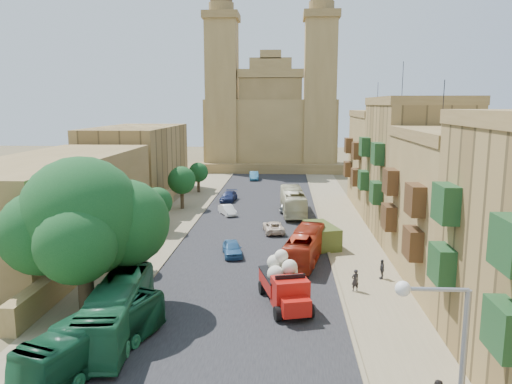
# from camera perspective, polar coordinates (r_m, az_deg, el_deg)

# --- Properties ---
(ground) EXTENTS (260.00, 260.00, 0.00)m
(ground) POSITION_cam_1_polar(r_m,az_deg,el_deg) (28.75, -3.27, -17.06)
(ground) COLOR brown
(road_surface) EXTENTS (14.00, 140.00, 0.01)m
(road_surface) POSITION_cam_1_polar(r_m,az_deg,el_deg) (57.03, 0.24, -3.26)
(road_surface) COLOR black
(road_surface) RESTS_ON ground
(sidewalk_east) EXTENTS (5.00, 140.00, 0.01)m
(sidewalk_east) POSITION_cam_1_polar(r_m,az_deg,el_deg) (57.30, 9.79, -3.34)
(sidewalk_east) COLOR #7E7052
(sidewalk_east) RESTS_ON ground
(sidewalk_west) EXTENTS (5.00, 140.00, 0.01)m
(sidewalk_west) POSITION_cam_1_polar(r_m,az_deg,el_deg) (58.32, -9.13, -3.09)
(sidewalk_west) COLOR #7E7052
(sidewalk_west) RESTS_ON ground
(kerb_east) EXTENTS (0.25, 140.00, 0.12)m
(kerb_east) POSITION_cam_1_polar(r_m,az_deg,el_deg) (57.06, 7.29, -3.28)
(kerb_east) COLOR #7E7052
(kerb_east) RESTS_ON ground
(kerb_west) EXTENTS (0.25, 140.00, 0.12)m
(kerb_west) POSITION_cam_1_polar(r_m,az_deg,el_deg) (57.82, -6.71, -3.09)
(kerb_west) COLOR #7E7052
(kerb_west) RESTS_ON ground
(townhouse_b) EXTENTS (9.00, 14.00, 14.90)m
(townhouse_b) POSITION_cam_1_polar(r_m,az_deg,el_deg) (39.32, 22.45, -1.64)
(townhouse_b) COLOR olive
(townhouse_b) RESTS_ON ground
(townhouse_c) EXTENTS (9.00, 14.00, 17.40)m
(townhouse_c) POSITION_cam_1_polar(r_m,az_deg,el_deg) (52.40, 17.65, 2.76)
(townhouse_c) COLOR olive
(townhouse_c) RESTS_ON ground
(townhouse_d) EXTENTS (9.00, 14.00, 15.90)m
(townhouse_d) POSITION_cam_1_polar(r_m,az_deg,el_deg) (66.06, 14.68, 3.65)
(townhouse_d) COLOR olive
(townhouse_d) RESTS_ON ground
(west_wall) EXTENTS (1.00, 40.00, 1.80)m
(west_wall) POSITION_cam_1_polar(r_m,az_deg,el_deg) (49.55, -15.07, -4.58)
(west_wall) COLOR olive
(west_wall) RESTS_ON ground
(west_building_low) EXTENTS (10.00, 28.00, 8.40)m
(west_building_low) POSITION_cam_1_polar(r_m,az_deg,el_deg) (49.09, -22.08, -1.16)
(west_building_low) COLOR brown
(west_building_low) RESTS_ON ground
(west_building_mid) EXTENTS (10.00, 22.00, 10.00)m
(west_building_mid) POSITION_cam_1_polar(r_m,az_deg,el_deg) (73.01, -13.39, 3.36)
(west_building_mid) COLOR olive
(west_building_mid) RESTS_ON ground
(church) EXTENTS (28.00, 22.50, 36.30)m
(church) POSITION_cam_1_polar(r_m,az_deg,el_deg) (104.15, 1.77, 8.02)
(church) COLOR olive
(church) RESTS_ON ground
(ficus_tree) EXTENTS (9.97, 9.17, 9.97)m
(ficus_tree) POSITION_cam_1_polar(r_m,az_deg,el_deg) (32.78, -19.12, -3.22)
(ficus_tree) COLOR #372B1B
(ficus_tree) RESTS_ON ground
(street_tree_a) EXTENTS (3.36, 3.36, 5.17)m
(street_tree_a) POSITION_cam_1_polar(r_m,az_deg,el_deg) (40.80, -15.43, -4.00)
(street_tree_a) COLOR #372B1B
(street_tree_a) RESTS_ON ground
(street_tree_b) EXTENTS (3.07, 3.07, 4.72)m
(street_tree_b) POSITION_cam_1_polar(r_m,az_deg,el_deg) (52.09, -11.19, -1.18)
(street_tree_b) COLOR #372B1B
(street_tree_b) RESTS_ON ground
(street_tree_c) EXTENTS (3.52, 3.52, 5.41)m
(street_tree_c) POSITION_cam_1_polar(r_m,az_deg,el_deg) (63.52, -8.49, 1.32)
(street_tree_c) COLOR #372B1B
(street_tree_c) RESTS_ON ground
(street_tree_d) EXTENTS (2.94, 2.94, 4.52)m
(street_tree_d) POSITION_cam_1_polar(r_m,az_deg,el_deg) (75.26, -6.61, 2.24)
(street_tree_d) COLOR #372B1B
(street_tree_d) RESTS_ON ground
(streetlamp) EXTENTS (2.11, 0.44, 8.22)m
(streetlamp) POSITION_cam_1_polar(r_m,az_deg,el_deg) (16.23, 20.75, -19.69)
(streetlamp) COLOR gray
(streetlamp) RESTS_ON ground
(red_truck) EXTENTS (3.73, 6.39, 3.54)m
(red_truck) POSITION_cam_1_polar(r_m,az_deg,el_deg) (33.20, 3.29, -10.31)
(red_truck) COLOR #AF130D
(red_truck) RESTS_ON ground
(olive_pickup) EXTENTS (3.46, 5.29, 2.01)m
(olive_pickup) POSITION_cam_1_polar(r_m,az_deg,el_deg) (47.13, 7.50, -4.96)
(olive_pickup) COLOR #43511E
(olive_pickup) RESTS_ON ground
(bus_green_south) EXTENTS (5.24, 9.62, 2.63)m
(bus_green_south) POSITION_cam_1_polar(r_m,az_deg,el_deg) (27.84, -17.76, -15.49)
(bus_green_south) COLOR #134B2D
(bus_green_south) RESTS_ON ground
(bus_green_north) EXTENTS (3.48, 10.78, 2.95)m
(bus_green_north) POSITION_cam_1_polar(r_m,az_deg,el_deg) (30.41, -15.65, -12.80)
(bus_green_north) COLOR #1E653D
(bus_green_north) RESTS_ON ground
(bus_red_east) EXTENTS (4.02, 9.60, 2.61)m
(bus_red_east) POSITION_cam_1_polar(r_m,az_deg,el_deg) (42.33, 5.61, -6.20)
(bus_red_east) COLOR #A12915
(bus_red_east) RESTS_ON ground
(bus_cream_east) EXTENTS (3.15, 10.93, 3.01)m
(bus_cream_east) POSITION_cam_1_polar(r_m,az_deg,el_deg) (60.54, 4.24, -1.06)
(bus_cream_east) COLOR beige
(bus_cream_east) RESTS_ON ground
(car_blue_a) EXTENTS (2.30, 4.10, 1.32)m
(car_blue_a) POSITION_cam_1_polar(r_m,az_deg,el_deg) (43.89, -2.74, -6.45)
(car_blue_a) COLOR #2F6398
(car_blue_a) RESTS_ON ground
(car_white_a) EXTENTS (2.68, 3.83, 1.20)m
(car_white_a) POSITION_cam_1_polar(r_m,az_deg,el_deg) (59.82, -3.28, -2.07)
(car_white_a) COLOR white
(car_white_a) RESTS_ON ground
(car_cream) EXTENTS (2.57, 4.47, 1.17)m
(car_cream) POSITION_cam_1_polar(r_m,az_deg,el_deg) (51.64, 2.01, -4.01)
(car_cream) COLOR beige
(car_cream) RESTS_ON ground
(car_dkblue) EXTENTS (2.25, 4.65, 1.31)m
(car_dkblue) POSITION_cam_1_polar(r_m,az_deg,el_deg) (68.34, -3.14, -0.50)
(car_dkblue) COLOR #17224C
(car_dkblue) RESTS_ON ground
(car_white_b) EXTENTS (2.53, 4.27, 1.36)m
(car_white_b) POSITION_cam_1_polar(r_m,az_deg,el_deg) (61.76, 3.72, -1.61)
(car_white_b) COLOR silver
(car_white_b) RESTS_ON ground
(car_blue_b) EXTENTS (1.79, 4.41, 1.42)m
(car_blue_b) POSITION_cam_1_polar(r_m,az_deg,el_deg) (87.60, -0.23, 1.87)
(car_blue_b) COLOR teal
(car_blue_b) RESTS_ON ground
(pedestrian_a) EXTENTS (0.69, 0.58, 1.61)m
(pedestrian_a) POSITION_cam_1_polar(r_m,az_deg,el_deg) (36.44, 11.26, -9.88)
(pedestrian_a) COLOR black
(pedestrian_a) RESTS_ON ground
(pedestrian_c) EXTENTS (0.44, 0.92, 1.53)m
(pedestrian_c) POSITION_cam_1_polar(r_m,az_deg,el_deg) (39.35, 14.19, -8.55)
(pedestrian_c) COLOR #3A393D
(pedestrian_c) RESTS_ON ground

